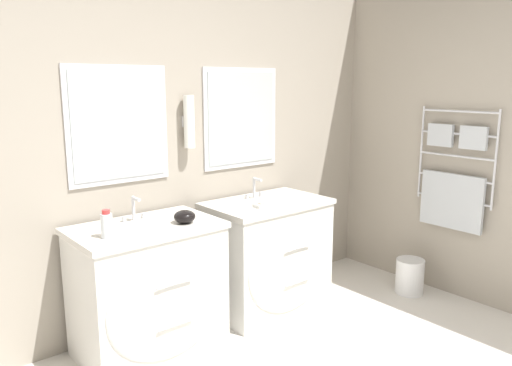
{
  "coord_description": "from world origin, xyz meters",
  "views": [
    {
      "loc": [
        -1.77,
        -0.83,
        1.74
      ],
      "look_at": [
        0.25,
        1.6,
        1.11
      ],
      "focal_mm": 35.0,
      "sensor_mm": 36.0,
      "label": 1
    }
  ],
  "objects_px": {
    "amenity_bowl": "(185,217)",
    "waste_bin": "(410,276)",
    "vanity_right": "(270,255)",
    "toiletry_bottle": "(107,225)",
    "vanity_left": "(151,290)"
  },
  "relations": [
    {
      "from": "vanity_left",
      "to": "waste_bin",
      "type": "height_order",
      "value": "vanity_left"
    },
    {
      "from": "vanity_left",
      "to": "vanity_right",
      "type": "bearing_deg",
      "value": 0.0
    },
    {
      "from": "vanity_right",
      "to": "waste_bin",
      "type": "bearing_deg",
      "value": -26.51
    },
    {
      "from": "toiletry_bottle",
      "to": "waste_bin",
      "type": "bearing_deg",
      "value": -11.38
    },
    {
      "from": "vanity_left",
      "to": "amenity_bowl",
      "type": "height_order",
      "value": "amenity_bowl"
    },
    {
      "from": "vanity_left",
      "to": "waste_bin",
      "type": "relative_size",
      "value": 3.15
    },
    {
      "from": "vanity_right",
      "to": "toiletry_bottle",
      "type": "xyz_separation_m",
      "value": [
        -1.32,
        -0.06,
        0.5
      ]
    },
    {
      "from": "vanity_left",
      "to": "waste_bin",
      "type": "bearing_deg",
      "value": -14.41
    },
    {
      "from": "vanity_right",
      "to": "waste_bin",
      "type": "distance_m",
      "value": 1.25
    },
    {
      "from": "amenity_bowl",
      "to": "waste_bin",
      "type": "xyz_separation_m",
      "value": [
        1.9,
        -0.46,
        -0.75
      ]
    },
    {
      "from": "vanity_right",
      "to": "amenity_bowl",
      "type": "distance_m",
      "value": 0.93
    },
    {
      "from": "amenity_bowl",
      "to": "waste_bin",
      "type": "distance_m",
      "value": 2.09
    },
    {
      "from": "vanity_left",
      "to": "amenity_bowl",
      "type": "xyz_separation_m",
      "value": [
        0.22,
        -0.08,
        0.47
      ]
    },
    {
      "from": "vanity_left",
      "to": "amenity_bowl",
      "type": "distance_m",
      "value": 0.52
    },
    {
      "from": "toiletry_bottle",
      "to": "vanity_left",
      "type": "bearing_deg",
      "value": 11.43
    }
  ]
}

